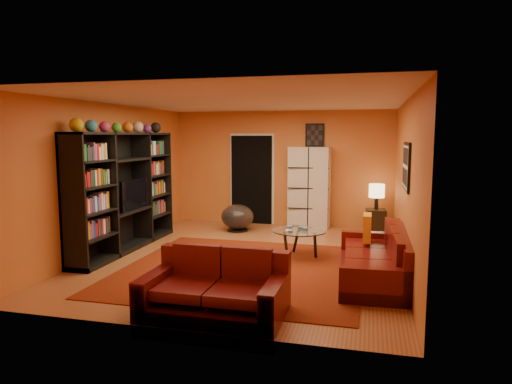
% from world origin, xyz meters
% --- Properties ---
extents(floor, '(6.00, 6.00, 0.00)m').
position_xyz_m(floor, '(0.00, 0.00, 0.00)').
color(floor, brown).
rests_on(floor, ground).
extents(ceiling, '(6.00, 6.00, 0.00)m').
position_xyz_m(ceiling, '(0.00, 0.00, 2.60)').
color(ceiling, white).
rests_on(ceiling, wall_back).
extents(wall_back, '(6.00, 0.00, 6.00)m').
position_xyz_m(wall_back, '(0.00, 3.00, 1.30)').
color(wall_back, '#C3642A').
rests_on(wall_back, floor).
extents(wall_front, '(6.00, 0.00, 6.00)m').
position_xyz_m(wall_front, '(0.00, -3.00, 1.30)').
color(wall_front, '#C3642A').
rests_on(wall_front, floor).
extents(wall_left, '(0.00, 6.00, 6.00)m').
position_xyz_m(wall_left, '(-2.50, 0.00, 1.30)').
color(wall_left, '#C3642A').
rests_on(wall_left, floor).
extents(wall_right, '(0.00, 6.00, 6.00)m').
position_xyz_m(wall_right, '(2.50, 0.00, 1.30)').
color(wall_right, '#C3642A').
rests_on(wall_right, floor).
extents(rug, '(3.60, 3.60, 0.01)m').
position_xyz_m(rug, '(0.10, -0.70, 0.01)').
color(rug, '#541709').
rests_on(rug, floor).
extents(doorway, '(0.95, 0.10, 2.04)m').
position_xyz_m(doorway, '(-0.70, 2.96, 1.02)').
color(doorway, black).
rests_on(doorway, floor).
extents(wall_art_right, '(0.03, 1.00, 0.70)m').
position_xyz_m(wall_art_right, '(2.48, -0.30, 1.60)').
color(wall_art_right, black).
rests_on(wall_art_right, wall_right).
extents(wall_art_back, '(0.42, 0.03, 0.52)m').
position_xyz_m(wall_art_back, '(0.75, 2.98, 2.05)').
color(wall_art_back, black).
rests_on(wall_art_back, wall_back).
extents(entertainment_unit, '(0.45, 3.00, 2.10)m').
position_xyz_m(entertainment_unit, '(-2.27, 0.00, 1.05)').
color(entertainment_unit, black).
rests_on(entertainment_unit, floor).
extents(tv, '(0.95, 0.12, 0.54)m').
position_xyz_m(tv, '(-2.23, 0.10, 0.99)').
color(tv, black).
rests_on(tv, entertainment_unit).
extents(sofa, '(1.04, 2.32, 0.85)m').
position_xyz_m(sofa, '(2.14, -0.67, 0.28)').
color(sofa, '#4A090A').
rests_on(sofa, rug).
extents(loveseat, '(1.61, 0.98, 0.85)m').
position_xyz_m(loveseat, '(0.28, -2.41, 0.28)').
color(loveseat, '#4A090A').
rests_on(loveseat, rug).
extents(throw_pillow, '(0.12, 0.42, 0.42)m').
position_xyz_m(throw_pillow, '(1.95, -0.13, 0.63)').
color(throw_pillow, orange).
rests_on(throw_pillow, sofa).
extents(coffee_table, '(0.91, 0.91, 0.46)m').
position_xyz_m(coffee_table, '(0.84, 0.22, 0.42)').
color(coffee_table, silver).
rests_on(coffee_table, floor).
extents(storage_cabinet, '(0.93, 0.47, 1.79)m').
position_xyz_m(storage_cabinet, '(0.67, 2.80, 0.90)').
color(storage_cabinet, beige).
rests_on(storage_cabinet, floor).
extents(bowl_chair, '(0.70, 0.70, 0.57)m').
position_xyz_m(bowl_chair, '(-0.77, 2.01, 0.31)').
color(bowl_chair, black).
rests_on(bowl_chair, floor).
extents(side_table, '(0.43, 0.43, 0.50)m').
position_xyz_m(side_table, '(2.12, 2.54, 0.25)').
color(side_table, black).
rests_on(side_table, floor).
extents(table_lamp, '(0.32, 0.32, 0.53)m').
position_xyz_m(table_lamp, '(2.12, 2.54, 0.88)').
color(table_lamp, black).
rests_on(table_lamp, side_table).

